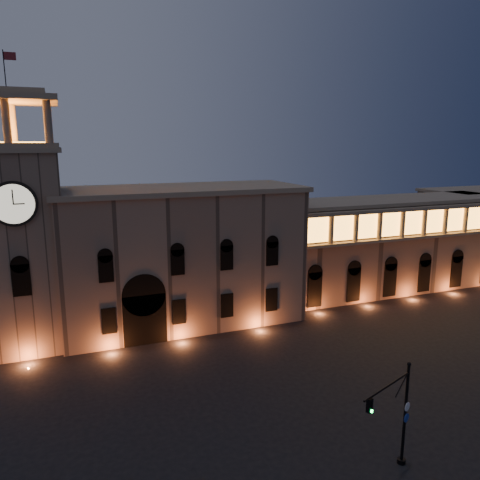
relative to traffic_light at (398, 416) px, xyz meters
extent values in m
plane|color=black|center=(-4.91, 11.78, -4.20)|extent=(160.00, 160.00, 0.00)
cube|color=#7D6451|center=(-6.91, 33.78, 4.30)|extent=(30.00, 12.00, 17.00)
cube|color=gray|center=(-6.91, 33.78, 13.10)|extent=(30.80, 12.80, 0.60)
cube|color=black|center=(-12.91, 28.38, -1.20)|extent=(5.00, 1.40, 6.00)
cylinder|color=black|center=(-12.91, 28.38, 1.80)|extent=(5.00, 1.40, 5.00)
cube|color=#FF9E32|center=(-12.91, 28.18, -1.40)|extent=(4.20, 0.20, 5.00)
cube|color=#7D6451|center=(-25.41, 32.78, 6.80)|extent=(9.00, 9.00, 22.00)
cube|color=gray|center=(-25.41, 32.78, 18.05)|extent=(9.80, 9.80, 0.50)
cylinder|color=black|center=(-25.41, 28.10, 12.80)|extent=(4.60, 0.35, 4.60)
cylinder|color=beige|center=(-25.41, 27.96, 12.80)|extent=(4.00, 0.12, 4.00)
cube|color=gray|center=(-25.41, 32.78, 18.55)|extent=(9.40, 9.40, 0.50)
cube|color=#FF9E32|center=(-25.41, 32.78, 18.85)|extent=(6.80, 6.80, 0.15)
cylinder|color=gray|center=(-25.41, 28.98, 20.90)|extent=(0.76, 0.76, 4.20)
cylinder|color=gray|center=(-21.61, 28.98, 20.90)|extent=(0.76, 0.76, 4.20)
cylinder|color=gray|center=(-25.41, 36.58, 20.90)|extent=(0.76, 0.76, 4.20)
cylinder|color=gray|center=(-21.61, 36.58, 20.90)|extent=(0.76, 0.76, 4.20)
cylinder|color=gray|center=(-21.61, 32.78, 20.90)|extent=(0.76, 0.76, 4.20)
cube|color=gray|center=(-25.41, 32.78, 23.30)|extent=(9.80, 9.80, 0.60)
cube|color=gray|center=(-25.41, 32.78, 23.90)|extent=(7.50, 7.50, 0.60)
cylinder|color=black|center=(-25.41, 32.78, 26.20)|extent=(0.10, 0.10, 4.00)
plane|color=maroon|center=(-24.81, 32.78, 27.60)|extent=(1.20, 0.00, 1.20)
cube|color=#785F4C|center=(27.09, 35.78, 2.80)|extent=(40.00, 10.00, 14.00)
cube|color=gray|center=(27.09, 35.78, 10.05)|extent=(40.60, 10.60, 0.50)
cube|color=gray|center=(27.09, 30.28, 5.10)|extent=(40.00, 1.20, 0.40)
cube|color=gray|center=(27.09, 30.28, 9.40)|extent=(40.00, 1.40, 0.50)
cube|color=#FF9E32|center=(27.09, 30.83, 7.30)|extent=(38.00, 0.15, 3.60)
cylinder|color=gray|center=(9.09, 30.28, 7.30)|extent=(0.70, 0.70, 4.00)
cylinder|color=gray|center=(13.09, 30.28, 7.30)|extent=(0.70, 0.70, 4.00)
cylinder|color=gray|center=(17.09, 30.28, 7.30)|extent=(0.70, 0.70, 4.00)
cylinder|color=gray|center=(21.09, 30.28, 7.30)|extent=(0.70, 0.70, 4.00)
cylinder|color=gray|center=(25.09, 30.28, 7.30)|extent=(0.70, 0.70, 4.00)
cylinder|color=gray|center=(29.09, 30.28, 7.30)|extent=(0.70, 0.70, 4.00)
cylinder|color=gray|center=(33.09, 30.28, 7.30)|extent=(0.70, 0.70, 4.00)
cylinder|color=gray|center=(37.09, 30.28, 7.30)|extent=(0.70, 0.70, 4.00)
cube|color=#785F4C|center=(53.09, 41.78, 2.80)|extent=(20.00, 12.00, 14.00)
cylinder|color=black|center=(0.91, 0.36, -0.33)|extent=(0.22, 0.22, 7.74)
cylinder|color=black|center=(0.91, 0.36, -4.04)|extent=(0.62, 0.62, 0.33)
sphere|color=black|center=(0.91, 0.36, 3.64)|extent=(0.31, 0.31, 0.31)
cylinder|color=black|center=(-1.66, -0.64, 2.98)|extent=(5.20, 2.13, 0.13)
cube|color=black|center=(-3.62, -1.40, 2.43)|extent=(0.42, 0.41, 0.94)
cylinder|color=#0CE53F|center=(-3.56, -1.57, 2.12)|extent=(0.22, 0.15, 0.20)
cylinder|color=silver|center=(0.92, 0.20, 0.44)|extent=(0.63, 0.28, 0.66)
cylinder|color=navy|center=(0.92, 0.20, -0.45)|extent=(0.63, 0.28, 0.66)
camera|label=1|loc=(-20.99, -23.54, 18.77)|focal=35.00mm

